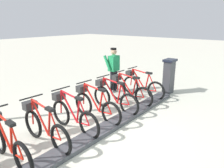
{
  "coord_description": "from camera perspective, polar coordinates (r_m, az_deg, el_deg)",
  "views": [
    {
      "loc": [
        -3.1,
        3.26,
        2.59
      ],
      "look_at": [
        0.5,
        -1.18,
        0.9
      ],
      "focal_mm": 34.15,
      "sensor_mm": 36.0,
      "label": 1
    }
  ],
  "objects": [
    {
      "name": "worker_near_rack",
      "position": [
        7.95,
        0.43,
        4.22
      ],
      "size": [
        0.46,
        0.63,
        1.66
      ],
      "color": "white",
      "rests_on": "ground"
    },
    {
      "name": "bike_docked_5",
      "position": [
        4.87,
        -17.83,
        -10.75
      ],
      "size": [
        1.72,
        0.54,
        1.02
      ],
      "color": "black",
      "rests_on": "ground"
    },
    {
      "name": "dock_rail_base",
      "position": [
        5.17,
        -4.07,
        -13.03
      ],
      "size": [
        0.44,
        7.14,
        0.1
      ],
      "primitive_type": "cube",
      "color": "#47474C",
      "rests_on": "ground"
    },
    {
      "name": "bike_docked_2",
      "position": [
        6.34,
        0.28,
        -3.49
      ],
      "size": [
        1.72,
        0.54,
        1.02
      ],
      "color": "black",
      "rests_on": "ground"
    },
    {
      "name": "bike_docked_1",
      "position": [
        6.94,
        4.37,
        -1.74
      ],
      "size": [
        1.72,
        0.54,
        1.02
      ],
      "color": "black",
      "rests_on": "ground"
    },
    {
      "name": "bike_docked_4",
      "position": [
        5.29,
        -10.64,
        -7.98
      ],
      "size": [
        1.72,
        0.54,
        1.02
      ],
      "color": "black",
      "rests_on": "ground"
    },
    {
      "name": "bike_docked_6",
      "position": [
        4.56,
        -26.35,
        -13.75
      ],
      "size": [
        1.72,
        0.54,
        1.02
      ],
      "color": "black",
      "rests_on": "ground"
    },
    {
      "name": "payment_kiosk",
      "position": [
        8.11,
        14.95,
        2.15
      ],
      "size": [
        0.36,
        0.52,
        1.28
      ],
      "color": "#38383D",
      "rests_on": "ground"
    },
    {
      "name": "bike_docked_3",
      "position": [
        5.78,
        -4.67,
        -5.55
      ],
      "size": [
        1.72,
        0.54,
        1.02
      ],
      "color": "black",
      "rests_on": "ground"
    },
    {
      "name": "ground_plane",
      "position": [
        5.19,
        -4.06,
        -13.51
      ],
      "size": [
        60.0,
        60.0,
        0.0
      ],
      "primitive_type": "plane",
      "color": "beige"
    },
    {
      "name": "bike_docked_0",
      "position": [
        7.58,
        7.8,
        -0.28
      ],
      "size": [
        1.72,
        0.54,
        1.02
      ],
      "color": "black",
      "rests_on": "ground"
    }
  ]
}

